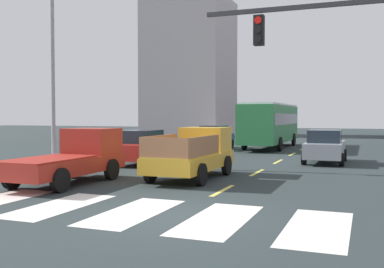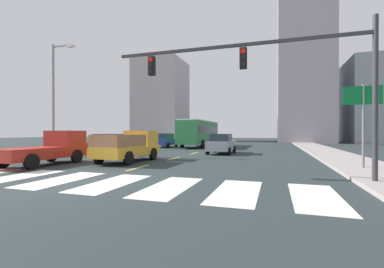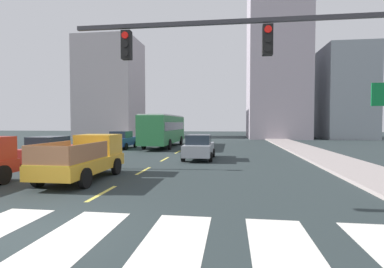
{
  "view_description": "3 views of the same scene",
  "coord_description": "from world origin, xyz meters",
  "px_view_note": "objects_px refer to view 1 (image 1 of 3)",
  "views": [
    {
      "loc": [
        4.37,
        -10.15,
        2.46
      ],
      "look_at": [
        -2.02,
        6.45,
        1.74
      ],
      "focal_mm": 42.43,
      "sensor_mm": 36.0,
      "label": 1
    },
    {
      "loc": [
        6.83,
        -8.28,
        1.86
      ],
      "look_at": [
        0.25,
        12.52,
        1.71
      ],
      "focal_mm": 24.59,
      "sensor_mm": 36.0,
      "label": 2
    },
    {
      "loc": [
        4.62,
        -5.97,
        2.55
      ],
      "look_at": [
        2.04,
        13.17,
        1.8
      ],
      "focal_mm": 27.46,
      "sensor_mm": 36.0,
      "label": 3
    }
  ],
  "objects_px": {
    "streetlight_left": "(55,66)",
    "city_bus": "(270,122)",
    "sedan_far": "(325,146)",
    "sedan_near_right": "(215,137)",
    "sedan_mid": "(142,147)",
    "pickup_stakebed": "(195,154)",
    "pickup_dark": "(73,157)"
  },
  "relations": [
    {
      "from": "pickup_stakebed",
      "to": "pickup_dark",
      "type": "relative_size",
      "value": 1.0
    },
    {
      "from": "city_bus",
      "to": "sedan_far",
      "type": "height_order",
      "value": "city_bus"
    },
    {
      "from": "city_bus",
      "to": "sedan_near_right",
      "type": "relative_size",
      "value": 2.45
    },
    {
      "from": "city_bus",
      "to": "sedan_near_right",
      "type": "distance_m",
      "value": 4.5
    },
    {
      "from": "pickup_dark",
      "to": "sedan_near_right",
      "type": "xyz_separation_m",
      "value": [
        -0.41,
        17.87,
        -0.06
      ]
    },
    {
      "from": "sedan_mid",
      "to": "sedan_far",
      "type": "xyz_separation_m",
      "value": [
        8.67,
        3.83,
        0.0
      ]
    },
    {
      "from": "sedan_mid",
      "to": "streetlight_left",
      "type": "bearing_deg",
      "value": -156.91
    },
    {
      "from": "streetlight_left",
      "to": "city_bus",
      "type": "bearing_deg",
      "value": 62.79
    },
    {
      "from": "streetlight_left",
      "to": "sedan_mid",
      "type": "bearing_deg",
      "value": 22.86
    },
    {
      "from": "city_bus",
      "to": "sedan_near_right",
      "type": "bearing_deg",
      "value": -147.03
    },
    {
      "from": "pickup_stakebed",
      "to": "sedan_mid",
      "type": "height_order",
      "value": "pickup_stakebed"
    },
    {
      "from": "sedan_far",
      "to": "sedan_near_right",
      "type": "bearing_deg",
      "value": 137.51
    },
    {
      "from": "sedan_near_right",
      "to": "streetlight_left",
      "type": "distance_m",
      "value": 14.2
    },
    {
      "from": "streetlight_left",
      "to": "sedan_far",
      "type": "bearing_deg",
      "value": 23.52
    },
    {
      "from": "streetlight_left",
      "to": "sedan_near_right",
      "type": "bearing_deg",
      "value": 72.16
    },
    {
      "from": "pickup_stakebed",
      "to": "sedan_near_right",
      "type": "bearing_deg",
      "value": 102.83
    },
    {
      "from": "sedan_far",
      "to": "sedan_near_right",
      "type": "xyz_separation_m",
      "value": [
        -8.48,
        7.44,
        0.0
      ]
    },
    {
      "from": "sedan_mid",
      "to": "sedan_near_right",
      "type": "bearing_deg",
      "value": 89.28
    },
    {
      "from": "pickup_dark",
      "to": "sedan_mid",
      "type": "bearing_deg",
      "value": 94.99
    },
    {
      "from": "city_bus",
      "to": "streetlight_left",
      "type": "relative_size",
      "value": 1.2
    },
    {
      "from": "pickup_dark",
      "to": "pickup_stakebed",
      "type": "bearing_deg",
      "value": 37.62
    },
    {
      "from": "pickup_dark",
      "to": "sedan_mid",
      "type": "distance_m",
      "value": 6.63
    },
    {
      "from": "sedan_mid",
      "to": "streetlight_left",
      "type": "relative_size",
      "value": 0.49
    },
    {
      "from": "city_bus",
      "to": "pickup_stakebed",
      "type": "bearing_deg",
      "value": -87.96
    },
    {
      "from": "sedan_mid",
      "to": "sedan_far",
      "type": "height_order",
      "value": "same"
    },
    {
      "from": "sedan_mid",
      "to": "sedan_near_right",
      "type": "xyz_separation_m",
      "value": [
        0.19,
        11.27,
        0.0
      ]
    },
    {
      "from": "city_bus",
      "to": "streetlight_left",
      "type": "height_order",
      "value": "streetlight_left"
    },
    {
      "from": "sedan_far",
      "to": "pickup_stakebed",
      "type": "bearing_deg",
      "value": -121.23
    },
    {
      "from": "streetlight_left",
      "to": "pickup_stakebed",
      "type": "bearing_deg",
      "value": -13.97
    },
    {
      "from": "sedan_mid",
      "to": "sedan_far",
      "type": "distance_m",
      "value": 9.47
    },
    {
      "from": "sedan_mid",
      "to": "city_bus",
      "type": "bearing_deg",
      "value": 74.34
    },
    {
      "from": "pickup_dark",
      "to": "sedan_mid",
      "type": "height_order",
      "value": "pickup_dark"
    }
  ]
}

